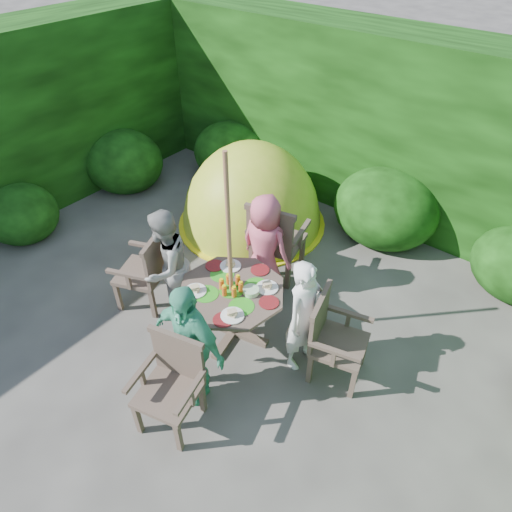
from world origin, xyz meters
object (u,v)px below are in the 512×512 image
Objects in this scene: garden_chair_front at (172,382)px; child_front at (189,344)px; garden_chair_back at (275,240)px; patio_table at (232,297)px; dome_tent at (251,223)px; garden_chair_left at (147,269)px; child_back at (265,247)px; garden_chair_right at (332,337)px; child_left at (166,266)px; parasol_pole at (230,256)px; child_right at (305,316)px.

garden_chair_front is 0.36m from child_front.
garden_chair_back is 1.89m from child_front.
patio_table is 2.20m from dome_tent.
garden_chair_left is 0.38× the size of dome_tent.
garden_chair_back is 0.30m from child_back.
child_front is at bearing 87.37° from garden_chair_front.
garden_chair_right is 1.02× the size of garden_chair_front.
child_left reaches higher than dome_tent.
patio_table is 0.54× the size of dome_tent.
garden_chair_right is at bearing 12.49° from patio_table.
garden_chair_left is at bearing -168.07° from parasol_pole.
parasol_pole reaches higher than patio_table.
garden_chair_front is (0.24, -1.07, -0.62)m from parasol_pole.
garden_chair_front is at bearing -77.65° from patio_table.
garden_chair_right is (1.07, 0.24, -0.61)m from parasol_pole.
garden_chair_front is at bearing -80.57° from dome_tent.
child_left is at bearing -167.24° from patio_table.
garden_chair_left is at bearing 87.38° from garden_chair_right.
child_right is at bearing 55.69° from child_front.
garden_chair_front is 0.71× the size of child_right.
garden_chair_left is 0.90× the size of garden_chair_back.
garden_chair_back is at bearing 55.33° from child_right.
garden_chair_right is 0.37× the size of dome_tent.
child_front is (0.41, -1.84, 0.12)m from garden_chair_back.
parasol_pole is at bearing 87.77° from garden_chair_front.
parasol_pole is 1.62× the size of child_front.
child_back is at bearing 100.69° from child_front.
garden_chair_back is 1.36m from child_left.
garden_chair_left is 0.70× the size of child_left.
child_left is at bearing 145.69° from child_front.
child_back is (-0.18, 0.78, -0.44)m from parasol_pole.
dome_tent is at bearing 41.07° from garden_chair_right.
child_back reaches higher than garden_chair_right.
garden_chair_left is 0.72× the size of child_back.
child_back is at bearing 51.67° from garden_chair_right.
dome_tent is (-1.19, 1.76, -0.55)m from patio_table.
child_left is (-0.78, -0.18, 0.12)m from patio_table.
patio_table is 1.00× the size of child_left.
dome_tent reaches higher than garden_chair_left.
garden_chair_left is at bearing 108.58° from child_right.
child_right is 0.51× the size of dome_tent.
garden_chair_back is at bearing 102.62° from parasol_pole.
garden_chair_right is 2.20m from garden_chair_left.
child_back is at bearing -61.50° from dome_tent.
garden_chair_front is 0.36× the size of dome_tent.
garden_chair_right is at bearing 79.38° from garden_chair_left.
child_right is at bearing -56.17° from dome_tent.
child_left is 2.09m from dome_tent.
child_back is at bearing 132.33° from child_left.
child_left reaches higher than garden_chair_right.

